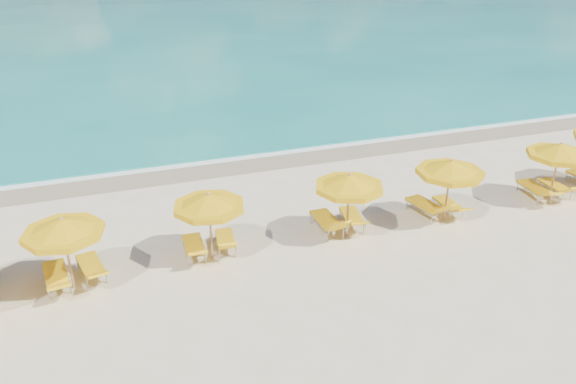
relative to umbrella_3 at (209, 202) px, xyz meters
name	(u,v)px	position (x,y,z in m)	size (l,w,h in m)	color
ground_plane	(304,246)	(2.82, -0.34, -1.83)	(120.00, 120.00, 0.00)	beige
ocean	(138,25)	(2.82, 47.66, -1.83)	(120.00, 80.00, 0.30)	#167F74
wet_sand_band	(241,162)	(2.82, 7.06, -1.83)	(120.00, 2.60, 0.01)	tan
foam_line	(236,156)	(2.82, 7.86, -1.83)	(120.00, 1.20, 0.03)	white
whitecap_near	(86,113)	(-3.18, 16.66, -1.83)	(14.00, 0.36, 0.05)	white
whitecap_far	(288,67)	(10.82, 23.66, -1.83)	(18.00, 0.30, 0.05)	white
umbrella_2	(63,228)	(-3.92, -0.28, 0.03)	(2.44, 2.44, 2.17)	tan
umbrella_3	(209,202)	(0.00, 0.00, 0.00)	(2.42, 2.42, 2.14)	tan
umbrella_4	(349,183)	(4.32, -0.21, 0.05)	(2.19, 2.19, 2.20)	tan
umbrella_5	(450,168)	(7.85, -0.34, 0.09)	(2.69, 2.69, 2.25)	tan
umbrella_6	(560,151)	(12.39, -0.24, 0.07)	(2.52, 2.52, 2.23)	tan
lounger_2_left	(57,279)	(-4.34, -0.05, -1.61)	(0.83, 1.94, 0.68)	#A5A8AD
lounger_2_right	(92,270)	(-3.41, 0.12, -1.61)	(0.93, 1.88, 0.68)	#A5A8AD
lounger_3_left	(194,250)	(-0.49, 0.25, -1.62)	(0.65, 1.77, 0.73)	#A5A8AD
lounger_3_right	(226,243)	(0.49, 0.31, -1.62)	(0.76, 1.68, 0.74)	#A5A8AD
lounger_4_left	(327,225)	(3.85, 0.27, -1.58)	(0.68, 1.90, 0.92)	#A5A8AD
lounger_4_right	(352,221)	(4.76, 0.35, -1.61)	(0.93, 1.86, 0.72)	#A5A8AD
lounger_5_left	(426,210)	(7.50, 0.18, -1.59)	(0.95, 1.95, 0.89)	#A5A8AD
lounger_5_right	(448,208)	(8.33, 0.12, -1.63)	(0.60, 1.70, 0.65)	#A5A8AD
lounger_6_left	(535,192)	(12.01, 0.10, -1.60)	(0.81, 1.97, 0.73)	#A5A8AD
lounger_6_right	(555,189)	(12.89, 0.06, -1.61)	(0.62, 1.73, 0.77)	#A5A8AD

